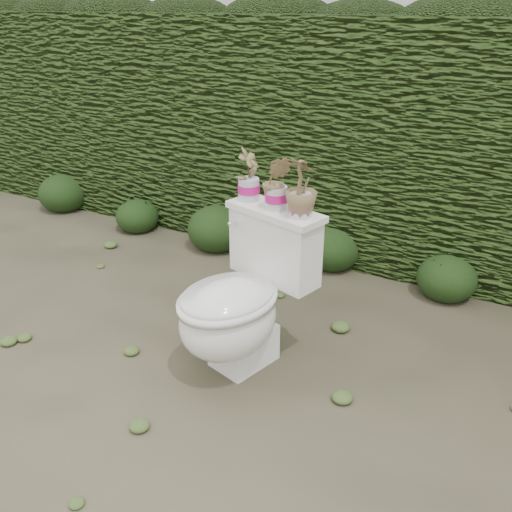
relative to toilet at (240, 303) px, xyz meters
The scene contains 11 objects.
ground 0.41m from the toilet, 121.60° to the left, with size 60.00×60.00×0.00m, color brown.
hedge 1.82m from the toilet, 93.32° to the left, with size 8.00×1.00×1.60m, color #39561C.
toilet is the anchor object (origin of this frame).
potted_plant_left 0.62m from the toilet, 110.87° to the left, with size 0.13×0.09×0.25m, color #288331.
potted_plant_center 0.59m from the toilet, 73.05° to the left, with size 0.13×0.11×0.24m, color #288331.
potted_plant_right 0.62m from the toilet, 41.13° to the left, with size 0.15×0.15×0.26m, color #288331.
liriope_clump_0 2.81m from the toilet, 153.98° to the left, with size 0.42×0.42×0.34m, color #213914.
liriope_clump_1 2.01m from the toilet, 144.58° to the left, with size 0.34×0.34×0.27m, color #213914.
liriope_clump_2 1.48m from the toilet, 127.07° to the left, with size 0.43×0.43×0.35m, color #213914.
liriope_clump_3 1.30m from the toilet, 90.78° to the left, with size 0.40×0.40×0.32m, color #213914.
liriope_clump_4 1.46m from the toilet, 57.98° to the left, with size 0.37×0.37×0.29m, color #213914.
Camera 1 is at (1.25, -2.12, 1.67)m, focal length 38.00 mm.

